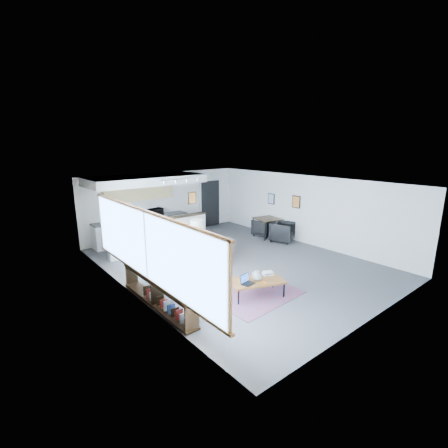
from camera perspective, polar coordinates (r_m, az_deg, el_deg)
room at (r=10.16m, az=2.03°, el=0.06°), size 7.02×9.02×2.62m
window at (r=7.54m, az=-13.49°, el=-4.08°), size 0.10×5.95×1.66m
console at (r=7.90m, az=-11.45°, el=-11.94°), size 0.35×3.00×0.80m
kitchenette at (r=12.54m, az=-13.45°, el=2.73°), size 4.20×1.96×2.60m
doorway at (r=14.99m, az=-2.51°, el=3.72°), size 1.10×0.12×2.15m
track_light at (r=11.35m, az=-7.61°, el=7.72°), size 1.60×0.07×0.15m
wall_art_lower at (r=12.86m, az=12.58°, el=3.83°), size 0.03×0.38×0.48m
wall_art_upper at (r=13.69m, az=8.30°, el=4.41°), size 0.03×0.34×0.44m
kilim_rug at (r=8.44m, az=5.73°, el=-12.38°), size 2.28×1.62×0.01m
coffee_table at (r=8.27m, az=5.80°, el=-9.96°), size 1.48×1.13×0.43m
laptop at (r=8.02m, az=3.95°, el=-9.95°), size 0.35×0.31×0.23m
ceramic_pot at (r=8.17m, az=5.87°, el=-9.00°), size 0.27×0.27×0.27m
book_stack at (r=8.60m, az=7.78°, el=-8.54°), size 0.34×0.31×0.09m
coaster at (r=8.12m, az=7.09°, el=-10.19°), size 0.14×0.14×0.01m
armchair_left at (r=10.53m, az=-5.03°, el=-4.76°), size 0.75×0.71×0.74m
armchair_right at (r=10.53m, az=-1.26°, el=-4.64°), size 0.90×0.87×0.76m
floor_lamp at (r=10.20m, az=-4.82°, el=-0.28°), size 0.51×0.51×1.43m
dining_table at (r=13.33m, az=7.66°, el=0.72°), size 1.07×1.07×0.78m
dining_chair_near at (r=12.89m, az=10.24°, el=-1.44°), size 0.91×0.89×0.72m
dining_chair_far at (r=13.49m, az=7.07°, el=-0.72°), size 0.75×0.71×0.69m
microwave at (r=13.24m, az=-11.93°, el=2.20°), size 0.54×0.32×0.35m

